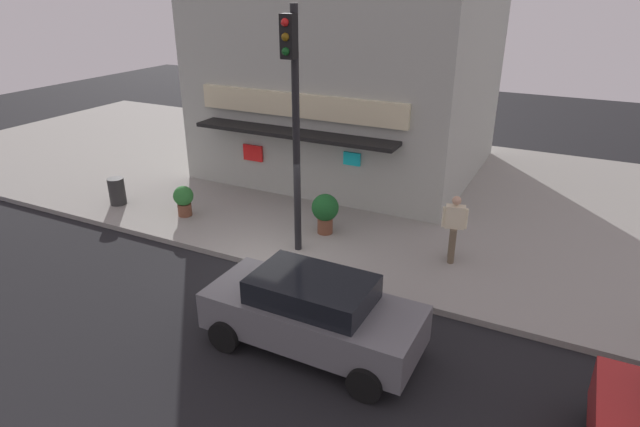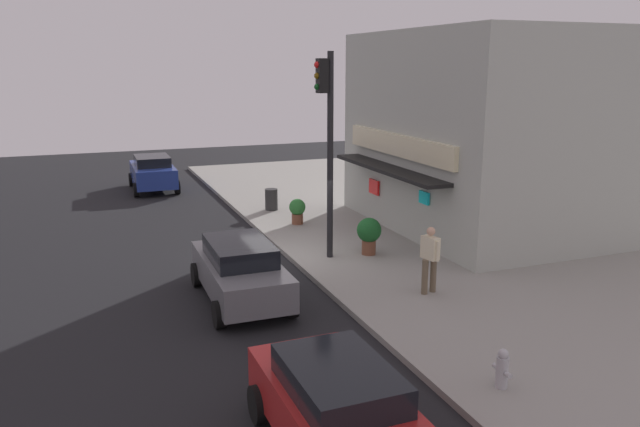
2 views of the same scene
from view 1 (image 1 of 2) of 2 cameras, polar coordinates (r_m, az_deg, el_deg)
ground_plane at (r=13.42m, az=-6.38°, el=-5.89°), size 54.24×54.24×0.00m
sidewalk at (r=18.76m, az=4.62°, el=3.21°), size 36.16×13.28×0.15m
corner_building at (r=19.75m, az=3.46°, el=14.60°), size 9.13×8.76×6.73m
traffic_light at (r=12.60m, az=-2.84°, el=11.58°), size 0.32×0.58×6.00m
trash_can at (r=17.79m, az=-20.94°, el=2.25°), size 0.50×0.50×0.84m
pedestrian at (r=13.39m, az=14.18°, el=-1.22°), size 0.62×0.48×1.72m
potted_plant_by_doorway at (r=16.24m, az=-14.41°, el=1.52°), size 0.59×0.59×0.92m
potted_plant_by_window at (r=14.56m, az=0.56°, el=0.34°), size 0.75×0.75×1.13m
parked_car_grey at (r=10.27m, az=-0.82°, el=-10.51°), size 4.18×1.96×1.55m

